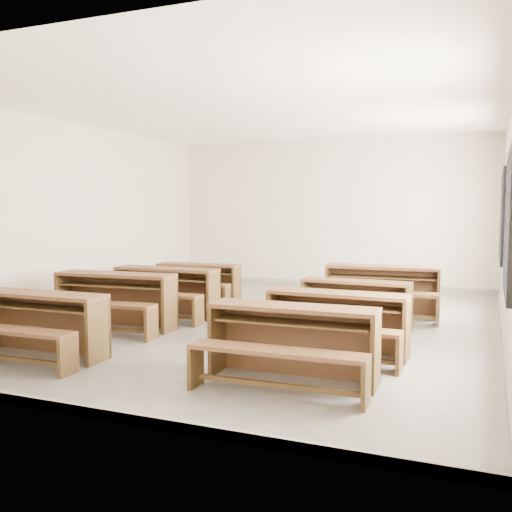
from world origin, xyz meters
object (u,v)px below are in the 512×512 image
at_px(desk_set_3, 197,280).
at_px(desk_set_4, 291,338).
at_px(desk_set_5, 336,319).
at_px(desk_set_0, 37,320).
at_px(desk_set_6, 355,301).
at_px(desk_set_1, 113,297).
at_px(desk_set_7, 382,287).
at_px(desk_set_2, 165,288).

xyz_separation_m(desk_set_3, desk_set_4, (3.16, -3.92, 0.04)).
height_order(desk_set_4, desk_set_5, desk_set_4).
xyz_separation_m(desk_set_0, desk_set_6, (3.07, 2.91, -0.03)).
xyz_separation_m(desk_set_5, desk_set_6, (-0.11, 1.51, -0.03)).
bearing_deg(desk_set_5, desk_set_3, 140.85).
xyz_separation_m(desk_set_4, desk_set_6, (0.04, 2.68, -0.04)).
distance_m(desk_set_1, desk_set_5, 3.33).
height_order(desk_set_1, desk_set_5, desk_set_1).
bearing_deg(desk_set_7, desk_set_0, -132.29).
relative_size(desk_set_3, desk_set_4, 0.93).
bearing_deg(desk_set_4, desk_set_2, 138.60).
bearing_deg(desk_set_4, desk_set_6, 87.51).
bearing_deg(desk_set_7, desk_set_3, 174.82).
bearing_deg(desk_set_2, desk_set_0, -92.12).
height_order(desk_set_4, desk_set_7, desk_set_7).
relative_size(desk_set_6, desk_set_7, 0.86).
bearing_deg(desk_set_2, desk_set_5, -23.66).
relative_size(desk_set_4, desk_set_7, 0.94).
height_order(desk_set_0, desk_set_4, desk_set_4).
xyz_separation_m(desk_set_2, desk_set_5, (3.13, -1.31, -0.02)).
bearing_deg(desk_set_1, desk_set_4, -28.21).
xyz_separation_m(desk_set_0, desk_set_4, (3.03, 0.23, 0.01)).
relative_size(desk_set_2, desk_set_5, 1.04).
height_order(desk_set_2, desk_set_4, desk_set_2).
bearing_deg(desk_set_3, desk_set_1, -94.51).
distance_m(desk_set_1, desk_set_6, 3.45).
xyz_separation_m(desk_set_3, desk_set_6, (3.21, -1.24, 0.00)).
relative_size(desk_set_2, desk_set_4, 1.01).
distance_m(desk_set_0, desk_set_1, 1.64).
xyz_separation_m(desk_set_1, desk_set_4, (3.16, -1.40, -0.02)).
xyz_separation_m(desk_set_1, desk_set_3, (0.00, 2.52, -0.06)).
relative_size(desk_set_3, desk_set_6, 1.01).
xyz_separation_m(desk_set_2, desk_set_4, (2.97, -2.48, -0.01)).
bearing_deg(desk_set_3, desk_set_5, -44.13).
bearing_deg(desk_set_1, desk_set_2, 75.75).
bearing_deg(desk_set_3, desk_set_2, -87.01).
relative_size(desk_set_4, desk_set_5, 1.03).
distance_m(desk_set_2, desk_set_5, 3.39).
xyz_separation_m(desk_set_5, desk_set_7, (0.07, 2.64, 0.03)).
bearing_deg(desk_set_3, desk_set_4, -55.58).
bearing_deg(desk_set_6, desk_set_3, 161.15).
distance_m(desk_set_4, desk_set_7, 3.82).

